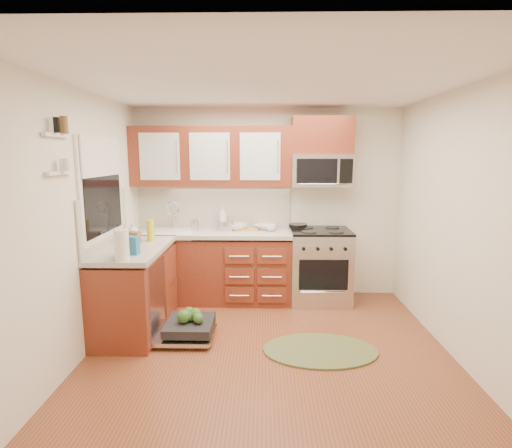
{
  "coord_description": "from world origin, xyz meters",
  "views": [
    {
      "loc": [
        -0.05,
        -3.6,
        1.89
      ],
      "look_at": [
        -0.14,
        0.85,
        1.12
      ],
      "focal_mm": 28.0,
      "sensor_mm": 36.0,
      "label": 1
    }
  ],
  "objects_px": {
    "microwave": "(321,170)",
    "rug": "(320,350)",
    "cup": "(271,227)",
    "paper_towel_roll": "(122,245)",
    "bowl_a": "(265,227)",
    "sink": "(171,241)",
    "bowl_b": "(238,227)",
    "cutting_board": "(247,229)",
    "skillet": "(298,226)",
    "dishwasher": "(186,329)",
    "stock_pot": "(226,226)",
    "range": "(320,266)",
    "upper_cabinets": "(212,157)"
  },
  "relations": [
    {
      "from": "sink",
      "to": "rug",
      "type": "height_order",
      "value": "sink"
    },
    {
      "from": "skillet",
      "to": "microwave",
      "type": "bearing_deg",
      "value": -10.59
    },
    {
      "from": "microwave",
      "to": "upper_cabinets",
      "type": "bearing_deg",
      "value": 178.98
    },
    {
      "from": "bowl_b",
      "to": "cup",
      "type": "distance_m",
      "value": 0.45
    },
    {
      "from": "sink",
      "to": "skillet",
      "type": "distance_m",
      "value": 1.67
    },
    {
      "from": "sink",
      "to": "stock_pot",
      "type": "distance_m",
      "value": 0.74
    },
    {
      "from": "microwave",
      "to": "rug",
      "type": "relative_size",
      "value": 0.68
    },
    {
      "from": "bowl_b",
      "to": "dishwasher",
      "type": "bearing_deg",
      "value": -110.34
    },
    {
      "from": "range",
      "to": "cup",
      "type": "distance_m",
      "value": 0.81
    },
    {
      "from": "skillet",
      "to": "rug",
      "type": "bearing_deg",
      "value": -86.17
    },
    {
      "from": "bowl_a",
      "to": "dishwasher",
      "type": "bearing_deg",
      "value": -122.49
    },
    {
      "from": "sink",
      "to": "skillet",
      "type": "relative_size",
      "value": 2.54
    },
    {
      "from": "sink",
      "to": "bowl_b",
      "type": "distance_m",
      "value": 0.88
    },
    {
      "from": "sink",
      "to": "skillet",
      "type": "bearing_deg",
      "value": 6.31
    },
    {
      "from": "stock_pot",
      "to": "bowl_b",
      "type": "distance_m",
      "value": 0.15
    },
    {
      "from": "rug",
      "to": "bowl_b",
      "type": "relative_size",
      "value": 4.18
    },
    {
      "from": "rug",
      "to": "cutting_board",
      "type": "relative_size",
      "value": 3.67
    },
    {
      "from": "cutting_board",
      "to": "sink",
      "type": "bearing_deg",
      "value": -172.76
    },
    {
      "from": "rug",
      "to": "dishwasher",
      "type": "bearing_deg",
      "value": 169.25
    },
    {
      "from": "upper_cabinets",
      "to": "dishwasher",
      "type": "xyz_separation_m",
      "value": [
        -0.13,
        -1.27,
        -1.77
      ]
    },
    {
      "from": "cutting_board",
      "to": "paper_towel_roll",
      "type": "height_order",
      "value": "paper_towel_roll"
    },
    {
      "from": "dishwasher",
      "to": "bowl_b",
      "type": "relative_size",
      "value": 2.61
    },
    {
      "from": "paper_towel_roll",
      "to": "range",
      "type": "bearing_deg",
      "value": 35.29
    },
    {
      "from": "range",
      "to": "sink",
      "type": "height_order",
      "value": "range"
    },
    {
      "from": "range",
      "to": "cutting_board",
      "type": "height_order",
      "value": "range"
    },
    {
      "from": "paper_towel_roll",
      "to": "bowl_a",
      "type": "distance_m",
      "value": 2.1
    },
    {
      "from": "microwave",
      "to": "range",
      "type": "bearing_deg",
      "value": -90.0
    },
    {
      "from": "microwave",
      "to": "bowl_a",
      "type": "height_order",
      "value": "microwave"
    },
    {
      "from": "dishwasher",
      "to": "cutting_board",
      "type": "relative_size",
      "value": 2.29
    },
    {
      "from": "paper_towel_roll",
      "to": "skillet",
      "type": "bearing_deg",
      "value": 42.53
    },
    {
      "from": "sink",
      "to": "bowl_a",
      "type": "height_order",
      "value": "bowl_a"
    },
    {
      "from": "rug",
      "to": "skillet",
      "type": "bearing_deg",
      "value": 93.83
    },
    {
      "from": "dishwasher",
      "to": "cup",
      "type": "height_order",
      "value": "cup"
    },
    {
      "from": "paper_towel_roll",
      "to": "rug",
      "type": "bearing_deg",
      "value": 1.86
    },
    {
      "from": "cutting_board",
      "to": "bowl_a",
      "type": "height_order",
      "value": "bowl_a"
    },
    {
      "from": "range",
      "to": "paper_towel_roll",
      "type": "bearing_deg",
      "value": -144.71
    },
    {
      "from": "upper_cabinets",
      "to": "range",
      "type": "relative_size",
      "value": 2.16
    },
    {
      "from": "stock_pot",
      "to": "cup",
      "type": "height_order",
      "value": "stock_pot"
    },
    {
      "from": "dishwasher",
      "to": "rug",
      "type": "xyz_separation_m",
      "value": [
        1.36,
        -0.26,
        -0.09
      ]
    },
    {
      "from": "bowl_b",
      "to": "bowl_a",
      "type": "bearing_deg",
      "value": 7.2
    },
    {
      "from": "range",
      "to": "microwave",
      "type": "xyz_separation_m",
      "value": [
        0.0,
        0.12,
        1.23
      ]
    },
    {
      "from": "rug",
      "to": "skillet",
      "type": "xyz_separation_m",
      "value": [
        -0.1,
        1.56,
        0.96
      ]
    },
    {
      "from": "rug",
      "to": "skillet",
      "type": "distance_m",
      "value": 1.84
    },
    {
      "from": "range",
      "to": "dishwasher",
      "type": "distance_m",
      "value": 1.95
    },
    {
      "from": "range",
      "to": "sink",
      "type": "relative_size",
      "value": 1.53
    },
    {
      "from": "cutting_board",
      "to": "cup",
      "type": "distance_m",
      "value": 0.33
    },
    {
      "from": "range",
      "to": "paper_towel_roll",
      "type": "height_order",
      "value": "paper_towel_roll"
    },
    {
      "from": "cup",
      "to": "paper_towel_roll",
      "type": "bearing_deg",
      "value": -133.6
    },
    {
      "from": "upper_cabinets",
      "to": "cutting_board",
      "type": "height_order",
      "value": "upper_cabinets"
    },
    {
      "from": "range",
      "to": "bowl_b",
      "type": "xyz_separation_m",
      "value": [
        -1.08,
        0.12,
        0.49
      ]
    }
  ]
}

